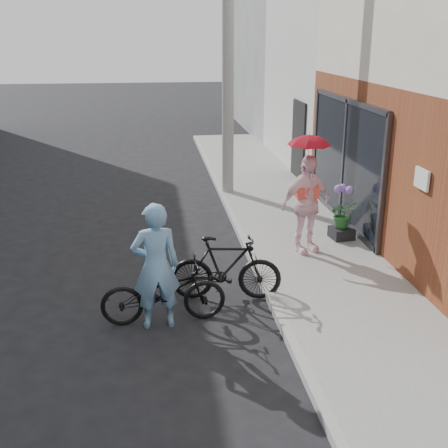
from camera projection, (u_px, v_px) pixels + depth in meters
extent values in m
plane|color=black|center=(210.00, 310.00, 8.20)|extent=(80.00, 80.00, 0.00)
cube|color=gray|center=(311.00, 250.00, 10.32)|extent=(2.20, 24.00, 0.12)
cube|color=#9E9E99|center=(249.00, 253.00, 10.17)|extent=(0.12, 24.00, 0.12)
cube|color=black|center=(345.00, 161.00, 11.43)|extent=(0.06, 3.80, 2.40)
cube|color=white|center=(422.00, 179.00, 8.19)|extent=(0.04, 0.40, 0.30)
cube|color=silver|center=(420.00, 45.00, 16.40)|extent=(8.00, 6.00, 7.00)
cube|color=slate|center=(342.00, 41.00, 22.97)|extent=(8.00, 8.00, 7.00)
cylinder|color=#9E9E99|center=(228.00, 48.00, 12.83)|extent=(0.28, 0.28, 7.00)
imported|color=#6A97BC|center=(156.00, 266.00, 7.49)|extent=(0.69, 0.49, 1.77)
imported|color=black|center=(163.00, 292.00, 7.74)|extent=(1.75, 0.67, 0.91)
imported|color=black|center=(226.00, 268.00, 8.39)|extent=(1.72, 0.70, 1.01)
imported|color=#FFD5DF|center=(306.00, 204.00, 9.82)|extent=(1.11, 0.76, 1.75)
imported|color=red|center=(310.00, 137.00, 9.44)|extent=(0.71, 0.71, 0.62)
cube|color=black|center=(341.00, 233.00, 10.69)|extent=(0.45, 0.45, 0.21)
imported|color=#235925|center=(343.00, 214.00, 10.57)|extent=(0.48, 0.42, 0.54)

